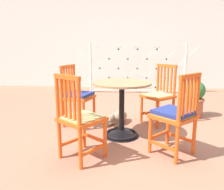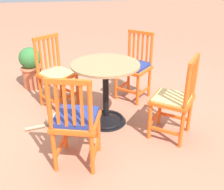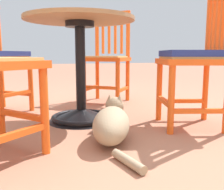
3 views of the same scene
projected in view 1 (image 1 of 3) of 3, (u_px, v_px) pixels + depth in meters
ground_plane at (126, 135)px, 3.02m from camera, size 24.00×24.00×0.00m
building_wall_backdrop at (129, 39)px, 6.46m from camera, size 10.00×0.20×2.80m
lattice_fence_panel at (137, 68)px, 5.73m from camera, size 3.08×0.06×1.27m
cafe_table at (122, 115)px, 2.95m from camera, size 0.76×0.76×0.73m
orange_chair_at_corner at (77, 96)px, 3.34m from camera, size 0.50×0.50×0.91m
orange_chair_facing_out at (80, 120)px, 2.30m from camera, size 0.56×0.56×0.91m
orange_chair_tucked_in at (175, 115)px, 2.40m from camera, size 0.57×0.57×0.91m
orange_chair_near_fence at (159, 96)px, 3.42m from camera, size 0.56×0.56×0.91m
tabby_cat at (118, 118)px, 3.46m from camera, size 0.36×0.73×0.23m
terracotta_planter at (195, 98)px, 3.77m from camera, size 0.32×0.32×0.62m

